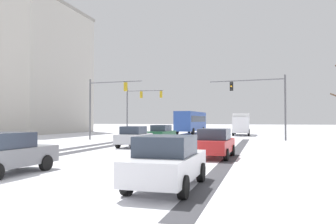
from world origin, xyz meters
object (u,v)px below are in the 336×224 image
Objects in this scene: traffic_signal_far_left at (139,102)px; car_red_third at (215,143)px; car_dark_green_lead at (162,133)px; box_truck_delivery at (241,123)px; traffic_signal_near_left at (104,98)px; car_grey_fourth at (6,153)px; car_silver_second at (134,137)px; bus_oncoming at (191,121)px; car_white_fifth at (167,162)px; traffic_signal_near_right at (262,96)px.

car_red_third is (13.52, -23.12, -3.79)m from traffic_signal_far_left.
box_truck_delivery is (6.75, 15.94, 0.82)m from car_dark_green_lead.
traffic_signal_near_left reaches higher than box_truck_delivery.
car_silver_second is at bearing 90.37° from car_grey_fourth.
bus_oncoming is 8.53m from box_truck_delivery.
car_white_fifth is (6.69, -0.64, 0.00)m from car_grey_fourth.
car_grey_fourth is at bearing -89.63° from car_silver_second.
box_truck_delivery is (7.87, -3.27, -0.36)m from bus_oncoming.
bus_oncoming is (-10.73, 16.49, -2.52)m from traffic_signal_near_right.
traffic_signal_near_right and traffic_signal_near_left have the same top height.
car_red_third is 0.56× the size of box_truck_delivery.
traffic_signal_near_right is 1.79× the size of car_red_third.
car_red_third is at bearing -37.36° from car_silver_second.
traffic_signal_near_left is 1.56× the size of car_red_third.
traffic_signal_far_left reaches higher than car_grey_fourth.
car_silver_second is at bearing -69.97° from traffic_signal_far_left.
traffic_signal_near_right and traffic_signal_far_left have the same top height.
car_white_fifth is at bearing -78.92° from bus_oncoming.
traffic_signal_near_right reaches higher than car_grey_fourth.
car_grey_fourth is (-6.97, -7.88, 0.00)m from car_red_third.
traffic_signal_near_right is at bearing 67.48° from car_grey_fourth.
traffic_signal_near_right is 1.78× the size of car_dark_green_lead.
box_truck_delivery is at bearing 79.54° from car_grey_fourth.
traffic_signal_near_left is 1.55× the size of car_dark_green_lead.
box_truck_delivery is (13.25, 5.27, -2.97)m from traffic_signal_far_left.
car_grey_fourth is (-9.56, -23.05, -3.69)m from traffic_signal_near_right.
bus_oncoming is at bearing 101.08° from car_white_fifth.
bus_oncoming is at bearing 93.35° from car_dark_green_lead.
traffic_signal_near_left is at bearing -130.67° from box_truck_delivery.
car_grey_fourth is at bearing -72.39° from traffic_signal_near_left.
box_truck_delivery is at bearing 90.00° from car_white_fifth.
car_dark_green_lead is 1.02× the size of car_white_fifth.
car_white_fifth is (13.25, -31.65, -3.79)m from traffic_signal_far_left.
bus_oncoming is at bearing 91.70° from car_grey_fourth.
car_red_third is at bearing -60.59° from car_dark_green_lead.
car_silver_second is 0.37× the size of bus_oncoming.
traffic_signal_far_left reaches higher than bus_oncoming.
car_white_fifth is 36.92m from box_truck_delivery.
car_silver_second and car_white_fifth have the same top height.
traffic_signal_near_left is 10.59m from car_silver_second.
car_white_fifth is at bearing -67.29° from traffic_signal_far_left.
traffic_signal_far_left is 1.55× the size of car_dark_green_lead.
car_silver_second is 26.33m from bus_oncoming.
traffic_signal_near_left is 0.59× the size of bus_oncoming.
car_silver_second is (-9.64, -9.79, -3.69)m from traffic_signal_near_right.
car_red_third is at bearing -75.58° from bus_oncoming.
car_dark_green_lead is 20.33m from car_grey_fourth.
traffic_signal_near_left is (-0.05, -10.21, -0.17)m from traffic_signal_far_left.
car_dark_green_lead is 14.30m from car_red_third.
car_silver_second is at bearing -134.57° from traffic_signal_near_right.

